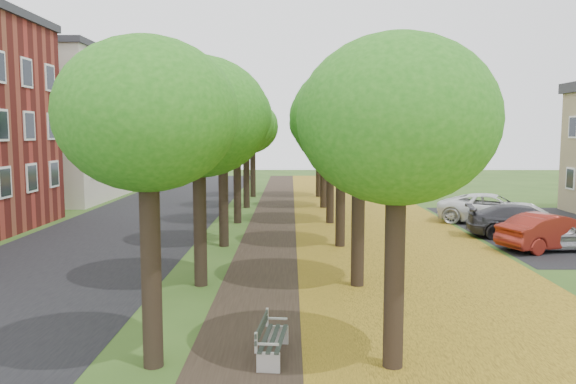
{
  "coord_description": "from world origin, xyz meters",
  "views": [
    {
      "loc": [
        0.55,
        -10.82,
        4.67
      ],
      "look_at": [
        0.46,
        9.67,
        2.5
      ],
      "focal_mm": 35.0,
      "sensor_mm": 36.0,
      "label": 1
    }
  ],
  "objects_px": {
    "bench": "(271,338)",
    "car_silver": "(553,233)",
    "car_grey": "(524,222)",
    "car_white": "(493,209)",
    "car_red": "(552,232)"
  },
  "relations": [
    {
      "from": "bench",
      "to": "car_silver",
      "type": "distance_m",
      "value": 15.32
    },
    {
      "from": "bench",
      "to": "car_grey",
      "type": "distance_m",
      "value": 17.34
    },
    {
      "from": "car_silver",
      "to": "car_white",
      "type": "xyz_separation_m",
      "value": [
        0.0,
        6.68,
        0.08
      ]
    },
    {
      "from": "car_silver",
      "to": "car_red",
      "type": "relative_size",
      "value": 0.91
    },
    {
      "from": "car_silver",
      "to": "car_white",
      "type": "distance_m",
      "value": 6.68
    },
    {
      "from": "car_white",
      "to": "bench",
      "type": "bearing_deg",
      "value": 171.38
    },
    {
      "from": "car_silver",
      "to": "car_white",
      "type": "relative_size",
      "value": 0.73
    },
    {
      "from": "car_red",
      "to": "car_white",
      "type": "height_order",
      "value": "car_white"
    },
    {
      "from": "car_grey",
      "to": "car_red",
      "type": "bearing_deg",
      "value": -169.28
    },
    {
      "from": "bench",
      "to": "car_white",
      "type": "height_order",
      "value": "car_white"
    },
    {
      "from": "car_grey",
      "to": "car_silver",
      "type": "bearing_deg",
      "value": -169.28
    },
    {
      "from": "car_silver",
      "to": "car_grey",
      "type": "xyz_separation_m",
      "value": [
        0.0,
        2.71,
        0.04
      ]
    },
    {
      "from": "car_silver",
      "to": "car_grey",
      "type": "bearing_deg",
      "value": -4.82
    },
    {
      "from": "car_silver",
      "to": "car_white",
      "type": "bearing_deg",
      "value": -4.82
    },
    {
      "from": "car_grey",
      "to": "car_white",
      "type": "xyz_separation_m",
      "value": [
        0.0,
        3.97,
        0.04
      ]
    }
  ]
}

